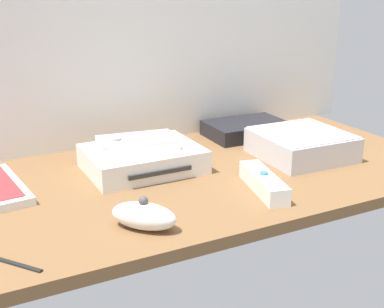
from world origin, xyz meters
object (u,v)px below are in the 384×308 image
mini_computer (301,144)px  remote_nunchuk (144,216)px  game_console (143,159)px  network_router (246,129)px  remote_wand (263,182)px  stylus_pen (13,262)px  remote_classic_pad (137,143)px

mini_computer → remote_nunchuk: mini_computer is taller
mini_computer → game_console: bearing=166.3°
game_console → network_router: game_console is taller
mini_computer → remote_wand: 20.51cm
game_console → mini_computer: mini_computer is taller
network_router → remote_nunchuk: (-38.75, -32.64, 0.34)cm
remote_nunchuk → stylus_pen: 18.62cm
game_console → network_router: size_ratio=1.15×
game_console → mini_computer: size_ratio=1.20×
mini_computer → stylus_pen: size_ratio=1.95×
remote_nunchuk → stylus_pen: (-18.48, -1.53, -1.69)cm
remote_wand → stylus_pen: remote_wand is taller
game_console → remote_nunchuk: size_ratio=2.04×
remote_wand → mini_computer: bearing=46.6°
remote_nunchuk → stylus_pen: bearing=141.6°
network_router → game_console: bearing=-160.1°
remote_nunchuk → network_router: bearing=-3.1°
network_router → stylus_pen: 66.66cm
remote_nunchuk → stylus_pen: size_ratio=1.14×
game_console → stylus_pen: 36.77cm
remote_wand → remote_nunchuk: size_ratio=1.48×
network_router → remote_nunchuk: 50.66cm
stylus_pen → network_router: bearing=30.8°
stylus_pen → remote_wand: bearing=7.2°
remote_classic_pad → stylus_pen: remote_classic_pad is taller
game_console → remote_nunchuk: 24.50cm
remote_wand → remote_nunchuk: (-23.51, -3.81, 0.53)cm
game_console → remote_wand: size_ratio=1.38×
mini_computer → network_router: 17.69cm
mini_computer → remote_wand: (-17.10, -11.27, -1.13)cm
remote_classic_pad → remote_wand: bearing=-43.8°
remote_nunchuk → remote_classic_pad: bearing=27.3°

